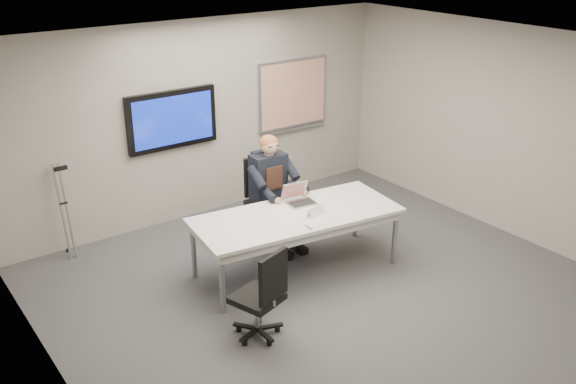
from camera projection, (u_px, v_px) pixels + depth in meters
floor at (337, 298)px, 7.34m from camera, size 6.00×6.00×0.02m
ceiling at (346, 52)px, 6.25m from camera, size 6.00×6.00×0.02m
wall_back at (203, 120)px, 9.03m from camera, size 6.00×0.02×2.80m
wall_left at (58, 267)px, 5.17m from camera, size 0.02×6.00×2.80m
wall_right at (516, 134)px, 8.42m from camera, size 0.02×6.00×2.80m
conference_table at (296, 220)px, 7.66m from camera, size 2.60×1.35×0.77m
tv_display at (172, 120)px, 8.68m from camera, size 1.30×0.09×0.80m
whiteboard at (293, 95)px, 9.80m from camera, size 1.25×0.08×1.10m
office_chair_far at (266, 214)px, 8.63m from camera, size 0.60×0.60×1.11m
office_chair_near at (261, 310)px, 6.53m from camera, size 0.61×0.61×1.02m
seated_person at (277, 203)px, 8.32m from camera, size 0.47×0.80×1.48m
crutch at (64, 210)px, 8.03m from camera, size 0.35×0.54×1.32m
laptop at (298, 198)px, 7.91m from camera, size 0.37×0.36×0.24m
name_tent at (316, 211)px, 7.58m from camera, size 0.26×0.11×0.10m
pen at (309, 228)px, 7.27m from camera, size 0.01×0.13×0.01m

